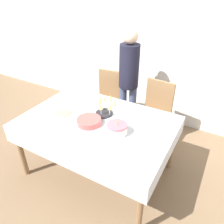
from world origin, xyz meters
name	(u,v)px	position (x,y,z in m)	size (l,w,h in m)	color
ground_plane	(99,170)	(0.00, 0.00, 0.00)	(12.00, 12.00, 0.00)	brown
wall_back	(152,38)	(0.00, 1.57, 1.35)	(8.00, 0.05, 2.70)	silver
dining_table	(97,128)	(0.00, 0.00, 0.66)	(1.68, 1.15, 0.76)	white
dining_chair_far_left	(108,99)	(-0.38, 0.89, 0.52)	(0.46, 0.46, 0.95)	olive
dining_chair_far_right	(155,112)	(0.38, 0.89, 0.52)	(0.46, 0.46, 0.95)	olive
birthday_cake	(117,129)	(0.30, -0.08, 0.81)	(0.21, 0.21, 0.18)	silver
champagne_tray	(107,105)	(0.00, 0.23, 0.85)	(0.34, 0.34, 0.18)	silver
plate_stack_main	(89,121)	(-0.05, -0.09, 0.79)	(0.26, 0.26, 0.06)	#CC4C47
plate_stack_dessert	(104,113)	(0.00, 0.16, 0.77)	(0.20, 0.20, 0.03)	black
cake_knife	(112,144)	(0.34, -0.26, 0.76)	(0.28, 0.14, 0.00)	silver
fork_pile	(49,119)	(-0.47, -0.25, 0.77)	(0.17, 0.07, 0.02)	silver
napkin_pile	(64,113)	(-0.43, -0.06, 0.77)	(0.15, 0.15, 0.01)	#E0D166
person_standing	(129,75)	(-0.09, 0.99, 0.95)	(0.28, 0.28, 1.58)	#3F4C72
gift_bag	(34,128)	(-1.25, 0.11, 0.15)	(0.25, 0.15, 0.29)	#CC333F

